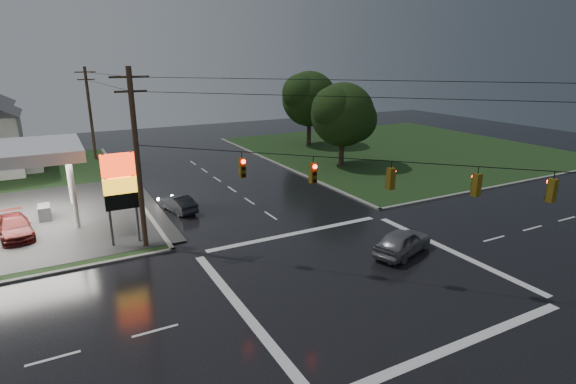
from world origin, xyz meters
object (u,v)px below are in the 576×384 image
utility_pole_n (90,112)px  tree_ne_far (310,99)px  utility_pole_nw (137,158)px  car_north (178,203)px  pylon_sign (120,184)px  tree_ne_near (344,115)px  car_crossing (403,242)px  car_pump (15,227)px

utility_pole_n → tree_ne_far: utility_pole_n is taller
utility_pole_nw → car_north: utility_pole_nw is taller
tree_ne_far → car_north: size_ratio=2.48×
utility_pole_n → car_north: bearing=-81.0°
utility_pole_nw → utility_pole_n: 28.50m
tree_ne_far → utility_pole_n: bearing=171.5°
pylon_sign → car_north: size_ratio=1.52×
pylon_sign → tree_ne_near: tree_ne_near is taller
pylon_sign → utility_pole_nw: size_ratio=0.55×
pylon_sign → tree_ne_near: 27.23m
utility_pole_nw → utility_pole_n: bearing=90.0°
pylon_sign → car_crossing: (14.55, -9.40, -3.23)m
utility_pole_nw → tree_ne_near: bearing=27.9°
tree_ne_far → car_north: bearing=-140.9°
pylon_sign → tree_ne_near: size_ratio=0.67×
utility_pole_n → car_pump: utility_pole_n is taller
tree_ne_near → car_north: size_ratio=2.27×
utility_pole_n → tree_ne_near: 28.55m
tree_ne_far → pylon_sign: bearing=-139.6°
pylon_sign → utility_pole_n: (1.00, 27.50, 1.46)m
utility_pole_n → car_north: 23.52m
pylon_sign → tree_ne_near: (24.64, 11.49, 1.55)m
utility_pole_nw → utility_pole_n: (0.00, 28.50, -0.25)m
pylon_sign → tree_ne_far: size_ratio=0.61×
utility_pole_nw → tree_ne_far: size_ratio=1.12×
pylon_sign → tree_ne_far: (27.65, 23.49, 2.17)m
tree_ne_near → tree_ne_far: bearing=75.9°
tree_ne_far → car_crossing: (-13.10, -32.89, -5.40)m
pylon_sign → utility_pole_n: utility_pole_n is taller
pylon_sign → utility_pole_nw: 2.22m
tree_ne_near → car_pump: (-30.92, -6.71, -4.87)m
utility_pole_nw → car_crossing: 16.69m
utility_pole_n → car_north: size_ratio=2.66×
utility_pole_n → car_north: (3.62, -22.73, -4.82)m
tree_ne_near → car_pump: tree_ne_near is taller
pylon_sign → utility_pole_nw: utility_pole_nw is taller
pylon_sign → utility_pole_n: size_ratio=0.57×
tree_ne_far → car_north: 30.20m
utility_pole_nw → car_pump: (-7.28, 5.79, -5.03)m
tree_ne_near → tree_ne_far: (3.01, 12.00, 0.62)m
tree_ne_near → car_north: 21.69m
tree_ne_far → tree_ne_near: bearing=-104.1°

